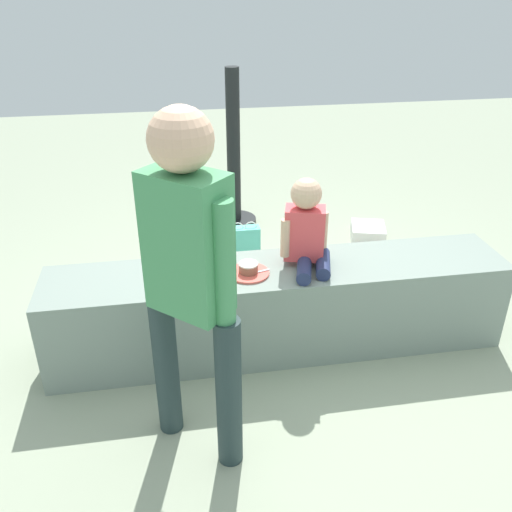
{
  "coord_description": "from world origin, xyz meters",
  "views": [
    {
      "loc": [
        -0.55,
        -2.51,
        1.93
      ],
      "look_at": [
        -0.18,
        -0.31,
        0.76
      ],
      "focal_mm": 38.43,
      "sensor_mm": 36.0,
      "label": 1
    }
  ],
  "objects_px": {
    "cake_box_white": "(368,232)",
    "handbag_black_leather": "(181,269)",
    "water_bottle_near_gift": "(286,257)",
    "gift_bag": "(245,246)",
    "party_cup_red": "(377,266)",
    "cake_plate": "(248,270)",
    "adult_standing": "(189,266)",
    "child_seated": "(307,229)"
  },
  "relations": [
    {
      "from": "cake_plate",
      "to": "cake_box_white",
      "type": "distance_m",
      "value": 1.81
    },
    {
      "from": "adult_standing",
      "to": "handbag_black_leather",
      "type": "bearing_deg",
      "value": 90.62
    },
    {
      "from": "child_seated",
      "to": "adult_standing",
      "type": "height_order",
      "value": "adult_standing"
    },
    {
      "from": "child_seated",
      "to": "cake_plate",
      "type": "distance_m",
      "value": 0.37
    },
    {
      "from": "cake_box_white",
      "to": "child_seated",
      "type": "bearing_deg",
      "value": -124.29
    },
    {
      "from": "gift_bag",
      "to": "party_cup_red",
      "type": "distance_m",
      "value": 0.96
    },
    {
      "from": "adult_standing",
      "to": "gift_bag",
      "type": "xyz_separation_m",
      "value": [
        0.45,
        1.63,
        -0.77
      ]
    },
    {
      "from": "handbag_black_leather",
      "to": "water_bottle_near_gift",
      "type": "bearing_deg",
      "value": 2.61
    },
    {
      "from": "water_bottle_near_gift",
      "to": "gift_bag",
      "type": "bearing_deg",
      "value": 155.95
    },
    {
      "from": "child_seated",
      "to": "cake_plate",
      "type": "bearing_deg",
      "value": -170.83
    },
    {
      "from": "water_bottle_near_gift",
      "to": "child_seated",
      "type": "bearing_deg",
      "value": -96.2
    },
    {
      "from": "child_seated",
      "to": "handbag_black_leather",
      "type": "xyz_separation_m",
      "value": [
        -0.66,
        0.8,
        -0.62
      ]
    },
    {
      "from": "adult_standing",
      "to": "handbag_black_leather",
      "type": "relative_size",
      "value": 4.78
    },
    {
      "from": "water_bottle_near_gift",
      "to": "handbag_black_leather",
      "type": "bearing_deg",
      "value": -177.39
    },
    {
      "from": "cake_box_white",
      "to": "handbag_black_leather",
      "type": "relative_size",
      "value": 0.9
    },
    {
      "from": "gift_bag",
      "to": "party_cup_red",
      "type": "bearing_deg",
      "value": -15.67
    },
    {
      "from": "water_bottle_near_gift",
      "to": "party_cup_red",
      "type": "height_order",
      "value": "water_bottle_near_gift"
    },
    {
      "from": "cake_box_white",
      "to": "handbag_black_leather",
      "type": "xyz_separation_m",
      "value": [
        -1.51,
        -0.44,
        0.04
      ]
    },
    {
      "from": "cake_box_white",
      "to": "adult_standing",
      "type": "bearing_deg",
      "value": -127.89
    },
    {
      "from": "water_bottle_near_gift",
      "to": "cake_box_white",
      "type": "height_order",
      "value": "water_bottle_near_gift"
    },
    {
      "from": "child_seated",
      "to": "party_cup_red",
      "type": "bearing_deg",
      "value": 44.25
    },
    {
      "from": "adult_standing",
      "to": "cake_box_white",
      "type": "relative_size",
      "value": 5.34
    },
    {
      "from": "child_seated",
      "to": "cake_box_white",
      "type": "xyz_separation_m",
      "value": [
        0.85,
        1.25,
        -0.67
      ]
    },
    {
      "from": "cake_plate",
      "to": "water_bottle_near_gift",
      "type": "height_order",
      "value": "cake_plate"
    },
    {
      "from": "child_seated",
      "to": "party_cup_red",
      "type": "height_order",
      "value": "child_seated"
    },
    {
      "from": "adult_standing",
      "to": "water_bottle_near_gift",
      "type": "distance_m",
      "value": 1.87
    },
    {
      "from": "handbag_black_leather",
      "to": "cake_box_white",
      "type": "bearing_deg",
      "value": 16.39
    },
    {
      "from": "adult_standing",
      "to": "water_bottle_near_gift",
      "type": "bearing_deg",
      "value": 64.1
    },
    {
      "from": "child_seated",
      "to": "handbag_black_leather",
      "type": "relative_size",
      "value": 1.51
    },
    {
      "from": "gift_bag",
      "to": "handbag_black_leather",
      "type": "bearing_deg",
      "value": -161.09
    },
    {
      "from": "cake_plate",
      "to": "child_seated",
      "type": "bearing_deg",
      "value": 9.17
    },
    {
      "from": "gift_bag",
      "to": "cake_box_white",
      "type": "bearing_deg",
      "value": 15.24
    },
    {
      "from": "adult_standing",
      "to": "cake_plate",
      "type": "bearing_deg",
      "value": 62.34
    },
    {
      "from": "party_cup_red",
      "to": "handbag_black_leather",
      "type": "distance_m",
      "value": 1.39
    },
    {
      "from": "adult_standing",
      "to": "cake_plate",
      "type": "height_order",
      "value": "adult_standing"
    },
    {
      "from": "gift_bag",
      "to": "handbag_black_leather",
      "type": "distance_m",
      "value": 0.5
    },
    {
      "from": "water_bottle_near_gift",
      "to": "handbag_black_leather",
      "type": "distance_m",
      "value": 0.75
    },
    {
      "from": "adult_standing",
      "to": "handbag_black_leather",
      "type": "xyz_separation_m",
      "value": [
        -0.02,
        1.47,
        -0.82
      ]
    },
    {
      "from": "child_seated",
      "to": "adult_standing",
      "type": "relative_size",
      "value": 0.32
    },
    {
      "from": "water_bottle_near_gift",
      "to": "cake_box_white",
      "type": "xyz_separation_m",
      "value": [
        0.76,
        0.41,
        -0.05
      ]
    },
    {
      "from": "cake_plate",
      "to": "water_bottle_near_gift",
      "type": "distance_m",
      "value": 1.07
    },
    {
      "from": "water_bottle_near_gift",
      "to": "party_cup_red",
      "type": "bearing_deg",
      "value": -11.69
    }
  ]
}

